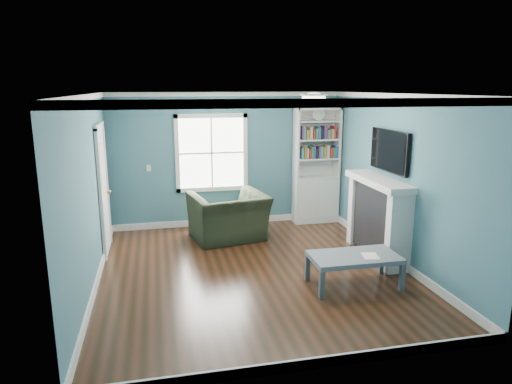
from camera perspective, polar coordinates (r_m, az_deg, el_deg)
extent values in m
plane|color=black|center=(6.92, -0.24, -9.90)|extent=(5.00, 5.00, 0.00)
plane|color=#3C6C7C|center=(8.95, -3.64, 4.01)|extent=(4.50, 0.00, 4.50)
plane|color=#3C6C7C|center=(4.21, 7.00, -6.47)|extent=(4.50, 0.00, 4.50)
plane|color=#3C6C7C|center=(6.45, -20.18, -0.29)|extent=(0.00, 5.00, 5.00)
plane|color=#3C6C7C|center=(7.33, 17.21, 1.45)|extent=(0.00, 5.00, 5.00)
plane|color=white|center=(6.38, -0.26, 12.15)|extent=(5.00, 5.00, 0.00)
cube|color=white|center=(9.21, -3.52, -3.64)|extent=(4.50, 0.03, 0.12)
cube|color=white|center=(4.78, 6.50, -20.57)|extent=(4.50, 0.03, 0.12)
cube|color=white|center=(6.83, -19.23, -10.47)|extent=(0.03, 5.00, 0.12)
cube|color=white|center=(7.66, 16.49, -7.68)|extent=(0.03, 5.00, 0.12)
cube|color=white|center=(8.82, -3.74, 12.11)|extent=(4.50, 0.04, 0.08)
cube|color=white|center=(3.99, 7.41, 10.95)|extent=(4.50, 0.04, 0.08)
cube|color=white|center=(6.30, -20.90, 10.94)|extent=(0.04, 5.00, 0.08)
cube|color=white|center=(7.19, 17.75, 11.33)|extent=(0.04, 5.00, 0.08)
cube|color=white|center=(8.88, -5.57, 4.89)|extent=(1.24, 0.01, 1.34)
cube|color=white|center=(8.81, -9.84, 4.70)|extent=(0.08, 0.06, 1.50)
cube|color=white|center=(8.97, -1.36, 5.03)|extent=(0.08, 0.06, 1.50)
cube|color=white|center=(8.99, -5.46, 0.39)|extent=(1.40, 0.06, 0.08)
cube|color=white|center=(8.79, -5.66, 9.46)|extent=(1.40, 0.06, 0.08)
cube|color=white|center=(8.86, -5.56, 4.88)|extent=(1.24, 0.03, 0.03)
cube|color=white|center=(8.86, -5.56, 4.88)|extent=(0.03, 0.03, 1.34)
cube|color=silver|center=(9.35, 7.41, -0.99)|extent=(0.90, 0.35, 0.90)
cube|color=silver|center=(9.01, 5.03, 5.98)|extent=(0.04, 0.35, 1.40)
cube|color=silver|center=(9.30, 10.12, 6.05)|extent=(0.04, 0.35, 1.40)
cube|color=silver|center=(9.30, 7.27, 6.15)|extent=(0.90, 0.02, 1.40)
cube|color=silver|center=(9.09, 7.75, 10.28)|extent=(0.90, 0.35, 0.04)
cube|color=silver|center=(9.25, 7.49, 1.84)|extent=(0.84, 0.33, 0.03)
cube|color=silver|center=(9.19, 7.56, 4.16)|extent=(0.84, 0.33, 0.03)
cube|color=silver|center=(9.14, 7.63, 6.52)|extent=(0.84, 0.33, 0.03)
cube|color=silver|center=(9.10, 7.70, 8.77)|extent=(0.84, 0.33, 0.03)
cube|color=teal|center=(9.15, 7.63, 4.92)|extent=(0.70, 0.25, 0.22)
cube|color=olive|center=(9.11, 7.70, 7.28)|extent=(0.70, 0.25, 0.22)
cylinder|color=beige|center=(9.05, 7.84, 9.66)|extent=(0.26, 0.06, 0.26)
cube|color=black|center=(7.59, 15.07, -3.48)|extent=(0.30, 1.20, 1.10)
cube|color=black|center=(7.64, 14.84, -4.93)|extent=(0.22, 0.65, 0.70)
cube|color=silver|center=(7.02, 17.42, -4.97)|extent=(0.36, 0.16, 1.20)
cube|color=silver|center=(8.16, 12.80, -2.21)|extent=(0.36, 0.16, 1.20)
cube|color=silver|center=(7.42, 15.09, 1.32)|extent=(0.44, 1.58, 0.10)
cube|color=black|center=(7.41, 16.34, 4.96)|extent=(0.06, 1.10, 0.65)
cube|color=silver|center=(7.86, -18.56, 0.06)|extent=(0.04, 0.80, 2.05)
cube|color=white|center=(7.43, -18.82, -0.70)|extent=(0.05, 0.08, 2.13)
cube|color=white|center=(8.30, -18.18, 0.74)|extent=(0.05, 0.08, 2.13)
cube|color=white|center=(7.71, -19.06, 7.80)|extent=(0.05, 0.98, 0.08)
sphere|color=#BF8C3F|center=(8.17, -17.90, 0.03)|extent=(0.07, 0.07, 0.07)
ellipsoid|color=white|center=(6.72, 7.23, 11.58)|extent=(0.34, 0.34, 0.15)
cylinder|color=white|center=(6.72, 7.24, 11.97)|extent=(0.38, 0.38, 0.03)
cube|color=white|center=(8.85, -13.27, 2.93)|extent=(0.08, 0.01, 0.12)
imported|color=black|center=(8.19, -3.47, -2.13)|extent=(1.42, 1.06, 1.12)
cube|color=#464D54|center=(6.11, 8.24, -11.39)|extent=(0.07, 0.07, 0.37)
cube|color=#464D54|center=(6.57, 17.79, -10.11)|extent=(0.07, 0.07, 0.37)
cube|color=#464D54|center=(6.62, 6.45, -9.35)|extent=(0.07, 0.07, 0.37)
cube|color=#464D54|center=(7.05, 15.40, -8.34)|extent=(0.07, 0.07, 0.37)
cube|color=slate|center=(6.48, 12.18, -7.98)|extent=(1.21, 0.67, 0.07)
cube|color=white|center=(6.48, 14.10, -7.74)|extent=(0.26, 0.30, 0.00)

